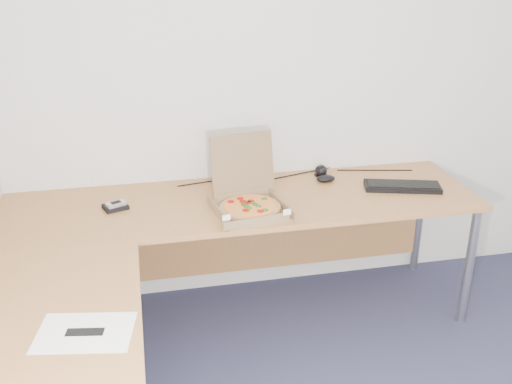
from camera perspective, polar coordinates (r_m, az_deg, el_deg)
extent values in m
cube|color=#B2743F|center=(3.10, -1.36, -1.01)|extent=(2.50, 0.70, 0.03)
cube|color=#B2743F|center=(2.14, -20.59, -14.87)|extent=(0.70, 1.50, 0.03)
cylinder|color=gray|center=(3.88, 15.53, -2.63)|extent=(0.05, 0.05, 0.70)
cube|color=olive|center=(2.95, -0.57, -1.90)|extent=(0.34, 0.34, 0.01)
cube|color=olive|center=(3.05, -1.29, 2.55)|extent=(0.34, 0.07, 0.34)
cylinder|color=#B87E49|center=(2.94, -0.57, -1.60)|extent=(0.30, 0.30, 0.02)
cylinder|color=#C23D1F|center=(2.93, -0.57, -1.34)|extent=(0.26, 0.26, 0.00)
cylinder|color=white|center=(3.29, 0.15, 1.94)|extent=(0.07, 0.07, 0.13)
cube|color=black|center=(3.32, 14.02, 0.53)|extent=(0.43, 0.25, 0.03)
ellipsoid|color=black|center=(3.34, 6.79, 1.31)|extent=(0.13, 0.10, 0.04)
cube|color=black|center=(3.07, -13.50, -1.41)|extent=(0.14, 0.13, 0.02)
cube|color=#B2B5BA|center=(3.06, -13.45, -1.14)|extent=(0.11, 0.09, 0.02)
cube|color=white|center=(2.18, -16.29, -12.94)|extent=(0.36, 0.29, 0.00)
ellipsoid|color=black|center=(3.42, 6.34, 2.14)|extent=(0.08, 0.08, 0.07)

